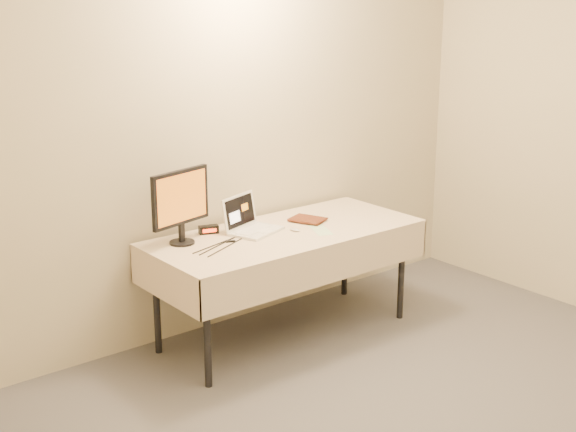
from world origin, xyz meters
TOP-DOWN VIEW (x-y plane):
  - back_wall at (0.00, 2.50)m, footprint 4.00×0.10m
  - table at (0.00, 2.05)m, footprint 1.86×0.81m
  - laptop at (-0.18, 2.20)m, footprint 0.41×0.37m
  - monitor at (-0.67, 2.25)m, footprint 0.45×0.19m
  - book at (0.19, 2.10)m, footprint 0.17×0.09m
  - alarm_clock at (-0.42, 2.32)m, footprint 0.14×0.09m
  - clicker at (0.05, 2.01)m, footprint 0.06×0.09m
  - paper_form at (0.21, 1.93)m, footprint 0.19×0.28m
  - usb_dongle at (-0.41, 2.08)m, footprint 0.06×0.04m

SIDE VIEW (x-z plane):
  - table at x=0.00m, z-range 0.31..1.05m
  - paper_form at x=0.21m, z-range 0.74..0.74m
  - usb_dongle at x=-0.41m, z-range 0.74..0.75m
  - clicker at x=0.05m, z-range 0.74..0.76m
  - alarm_clock at x=-0.42m, z-range 0.74..0.79m
  - laptop at x=-0.18m, z-range 0.68..0.91m
  - book at x=0.19m, z-range 0.74..0.97m
  - monitor at x=-0.67m, z-range 0.78..1.25m
  - back_wall at x=0.00m, z-range 0.00..2.70m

